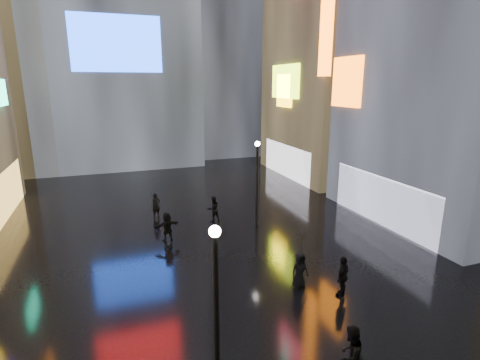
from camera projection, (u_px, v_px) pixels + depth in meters
name	position (u px, v px, depth m)	size (l,w,h in m)	color
ground	(195.00, 229.00, 22.49)	(140.00, 140.00, 0.00)	black
building_right_far	(340.00, 20.00, 33.32)	(10.28, 12.00, 28.00)	black
tower_flank_right	(215.00, 10.00, 44.86)	(12.00, 12.00, 34.00)	black
lamp_near	(216.00, 309.00, 9.51)	(0.30, 0.30, 5.20)	black
lamp_far	(257.00, 179.00, 22.50)	(0.30, 0.30, 5.20)	black
pedestrian_1	(350.00, 355.00, 10.77)	(0.89, 0.69, 1.83)	black
pedestrian_3	(343.00, 276.00, 15.27)	(1.01, 0.42, 1.73)	black
pedestrian_4	(300.00, 270.00, 15.90)	(0.77, 0.50, 1.57)	black
pedestrian_5	(167.00, 227.00, 20.67)	(1.51, 0.48, 1.63)	black
pedestrian_6	(156.00, 205.00, 24.28)	(0.59, 0.39, 1.61)	black
pedestrian_7	(213.00, 209.00, 23.57)	(0.80, 0.62, 1.64)	black
umbrella_2	(301.00, 243.00, 15.58)	(1.02, 1.04, 0.93)	black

